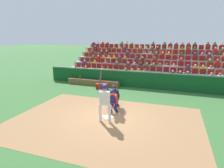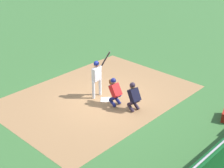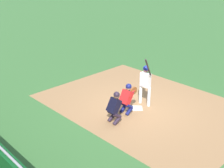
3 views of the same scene
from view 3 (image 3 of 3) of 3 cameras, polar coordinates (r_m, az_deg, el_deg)
ground_plane at (r=12.63m, az=4.72°, el=-4.63°), size 160.00×160.00×0.00m
infield_dirt_patch at (r=12.96m, az=6.22°, el=-3.90°), size 8.63×6.29×0.01m
home_plate_marker at (r=12.62m, az=4.72°, el=-4.56°), size 0.62×0.62×0.02m
batter_at_plate at (r=12.53m, az=6.34°, el=0.58°), size 0.69×0.64×2.22m
catcher_crouching at (r=11.94m, az=2.90°, el=-2.47°), size 0.47×0.71×1.27m
home_plate_umpire at (r=11.25m, az=0.53°, el=-4.20°), size 0.50×0.51×1.27m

